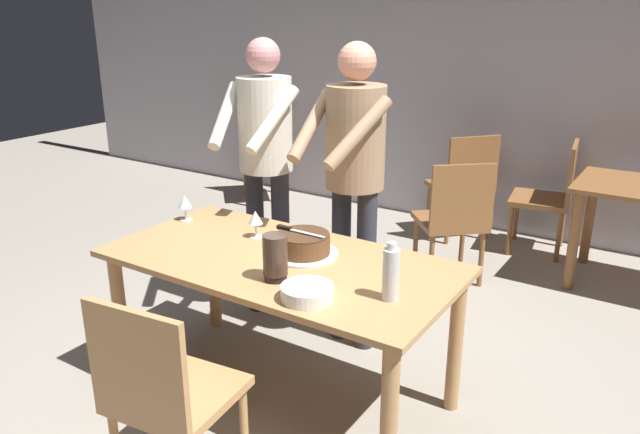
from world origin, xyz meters
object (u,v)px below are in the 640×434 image
at_px(cake_on_platter, 303,245).
at_px(background_chair_2, 263,151).
at_px(cake_knife, 291,230).
at_px(background_chair_0, 464,182).
at_px(water_bottle, 391,274).
at_px(wine_glass_near, 255,218).
at_px(main_dining_table, 281,279).
at_px(chair_near_side, 164,391).
at_px(person_standing_beside, 265,150).
at_px(person_cutting_cake, 354,165).
at_px(plate_stack, 307,293).
at_px(background_chair_3, 551,193).
at_px(background_chair_1, 454,217).
at_px(wine_glass_far, 185,202).
at_px(hurricane_lamp, 275,257).

bearing_deg(cake_on_platter, background_chair_2, 131.22).
height_order(cake_knife, background_chair_0, background_chair_0).
distance_m(water_bottle, background_chair_0, 2.84).
xyz_separation_m(cake_on_platter, background_chair_0, (-0.11, 2.53, -0.31)).
xyz_separation_m(wine_glass_near, background_chair_0, (0.23, 2.47, -0.36)).
bearing_deg(cake_on_platter, main_dining_table, -125.43).
bearing_deg(wine_glass_near, cake_knife, -13.56).
bearing_deg(chair_near_side, person_standing_beside, 113.02).
bearing_deg(cake_knife, person_standing_beside, 135.89).
distance_m(cake_on_platter, person_cutting_cake, 0.61).
distance_m(person_standing_beside, background_chair_0, 2.12).
bearing_deg(background_chair_2, wine_glass_near, -52.71).
distance_m(plate_stack, background_chair_3, 3.00).
bearing_deg(background_chair_2, background_chair_1, -20.64).
xyz_separation_m(background_chair_0, background_chair_1, (0.26, -0.89, 0.00)).
xyz_separation_m(person_cutting_cake, background_chair_0, (-0.08, 1.99, -0.58)).
bearing_deg(background_chair_3, plate_stack, -95.78).
xyz_separation_m(background_chair_1, background_chair_2, (-2.37, 0.89, 0.00)).
bearing_deg(person_standing_beside, background_chair_3, 58.32).
height_order(water_bottle, background_chair_3, water_bottle).
bearing_deg(wine_glass_near, background_chair_1, 72.85).
xyz_separation_m(cake_knife, background_chair_1, (0.22, 1.64, -0.37)).
height_order(wine_glass_far, person_standing_beside, person_standing_beside).
distance_m(main_dining_table, background_chair_1, 1.76).
xyz_separation_m(cake_on_platter, background_chair_1, (0.15, 1.65, -0.31)).
height_order(wine_glass_far, background_chair_0, background_chair_0).
bearing_deg(person_standing_beside, water_bottle, -32.12).
relative_size(cake_knife, water_bottle, 1.08).
height_order(cake_on_platter, wine_glass_near, wine_glass_near).
relative_size(person_standing_beside, chair_near_side, 1.91).
distance_m(water_bottle, background_chair_2, 3.92).
height_order(water_bottle, background_chair_1, water_bottle).
distance_m(cake_knife, water_bottle, 0.67).
xyz_separation_m(wine_glass_near, background_chair_1, (0.49, 1.58, -0.36)).
relative_size(person_standing_beside, background_chair_2, 1.91).
xyz_separation_m(main_dining_table, background_chair_1, (0.21, 1.74, -0.15)).
bearing_deg(background_chair_3, main_dining_table, -103.58).
bearing_deg(hurricane_lamp, main_dining_table, 121.63).
bearing_deg(background_chair_1, cake_knife, -97.55).
xyz_separation_m(cake_knife, background_chair_3, (0.65, 2.59, -0.37)).
relative_size(person_cutting_cake, background_chair_0, 1.91).
xyz_separation_m(wine_glass_near, water_bottle, (0.91, -0.26, 0.01)).
relative_size(hurricane_lamp, person_cutting_cake, 0.12).
bearing_deg(chair_near_side, person_cutting_cake, 89.94).
bearing_deg(cake_knife, main_dining_table, -87.58).
relative_size(cake_on_platter, background_chair_3, 0.38).
bearing_deg(chair_near_side, cake_on_platter, 87.66).
height_order(main_dining_table, background_chair_1, background_chair_1).
bearing_deg(background_chair_2, cake_knife, -49.70).
bearing_deg(hurricane_lamp, background_chair_0, 93.41).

